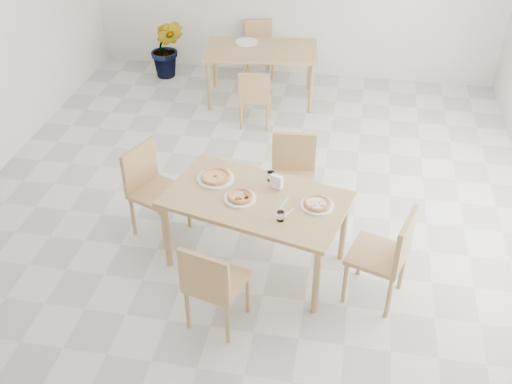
% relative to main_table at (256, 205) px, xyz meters
% --- Properties ---
extents(main_table, '(1.76, 1.26, 0.75)m').
position_rel_main_table_xyz_m(main_table, '(0.00, 0.00, 0.00)').
color(main_table, tan).
rests_on(main_table, ground).
extents(chair_south, '(0.53, 0.53, 0.88)m').
position_rel_main_table_xyz_m(chair_south, '(-0.20, -0.86, -0.16)').
color(chair_south, tan).
rests_on(chair_south, ground).
extents(chair_north, '(0.48, 0.48, 0.89)m').
position_rel_main_table_xyz_m(chair_north, '(0.23, 0.82, -0.15)').
color(chair_north, tan).
rests_on(chair_north, ground).
extents(chair_west, '(0.60, 0.60, 0.93)m').
position_rel_main_table_xyz_m(chair_west, '(-1.10, 0.32, -0.13)').
color(chair_west, tan).
rests_on(chair_west, ground).
extents(chair_east, '(0.57, 0.57, 0.92)m').
position_rel_main_table_xyz_m(chair_east, '(1.18, -0.28, -0.14)').
color(chair_east, tan).
rests_on(chair_east, ground).
extents(plate_margherita, '(0.34, 0.34, 0.02)m').
position_rel_main_table_xyz_m(plate_margherita, '(-0.42, 0.22, 0.09)').
color(plate_margherita, white).
rests_on(plate_margherita, main_table).
extents(plate_mushroom, '(0.29, 0.29, 0.02)m').
position_rel_main_table_xyz_m(plate_mushroom, '(0.54, -0.03, 0.09)').
color(plate_mushroom, white).
rests_on(plate_mushroom, main_table).
extents(plate_pepperoni, '(0.29, 0.29, 0.02)m').
position_rel_main_table_xyz_m(plate_pepperoni, '(-0.13, -0.05, 0.09)').
color(plate_pepperoni, white).
rests_on(plate_pepperoni, main_table).
extents(pizza_margherita, '(0.29, 0.29, 0.03)m').
position_rel_main_table_xyz_m(pizza_margherita, '(-0.42, 0.22, 0.11)').
color(pizza_margherita, '#E3A26B').
rests_on(pizza_margherita, plate_margherita).
extents(pizza_mushroom, '(0.28, 0.28, 0.03)m').
position_rel_main_table_xyz_m(pizza_mushroom, '(0.54, -0.03, 0.11)').
color(pizza_mushroom, '#E3A26B').
rests_on(pizza_mushroom, plate_mushroom).
extents(pizza_pepperoni, '(0.30, 0.30, 0.03)m').
position_rel_main_table_xyz_m(pizza_pepperoni, '(-0.13, -0.05, 0.11)').
color(pizza_pepperoni, '#E3A26B').
rests_on(pizza_pepperoni, plate_pepperoni).
extents(tumbler_a, '(0.07, 0.07, 0.09)m').
position_rel_main_table_xyz_m(tumbler_a, '(0.08, 0.29, 0.12)').
color(tumbler_a, white).
rests_on(tumbler_a, main_table).
extents(tumbler_b, '(0.06, 0.06, 0.08)m').
position_rel_main_table_xyz_m(tumbler_b, '(0.26, -0.28, 0.12)').
color(tumbler_b, white).
rests_on(tumbler_b, main_table).
extents(napkin_holder, '(0.13, 0.10, 0.14)m').
position_rel_main_table_xyz_m(napkin_holder, '(0.16, 0.18, 0.14)').
color(napkin_holder, silver).
rests_on(napkin_holder, main_table).
extents(fork_a, '(0.06, 0.19, 0.01)m').
position_rel_main_table_xyz_m(fork_a, '(0.25, -0.05, 0.08)').
color(fork_a, silver).
rests_on(fork_a, main_table).
extents(fork_b, '(0.10, 0.16, 0.01)m').
position_rel_main_table_xyz_m(fork_b, '(0.31, -0.18, 0.08)').
color(fork_b, silver).
rests_on(fork_b, main_table).
extents(second_table, '(1.60, 1.04, 0.75)m').
position_rel_main_table_xyz_m(second_table, '(-0.53, 3.38, -0.00)').
color(second_table, tan).
rests_on(second_table, ground).
extents(chair_back_s, '(0.42, 0.42, 0.80)m').
position_rel_main_table_xyz_m(chair_back_s, '(-0.47, 2.58, -0.21)').
color(chair_back_s, tan).
rests_on(chair_back_s, ground).
extents(chair_back_n, '(0.51, 0.51, 0.82)m').
position_rel_main_table_xyz_m(chair_back_n, '(-0.71, 4.20, -0.20)').
color(chair_back_n, tan).
rests_on(chair_back_n, ground).
extents(plate_empty, '(0.31, 0.31, 0.02)m').
position_rel_main_table_xyz_m(plate_empty, '(-0.78, 3.56, 0.09)').
color(plate_empty, white).
rests_on(plate_empty, second_table).
extents(potted_plant, '(0.52, 0.43, 0.91)m').
position_rel_main_table_xyz_m(potted_plant, '(-2.04, 3.88, -0.22)').
color(potted_plant, '#1B5C21').
rests_on(potted_plant, ground).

